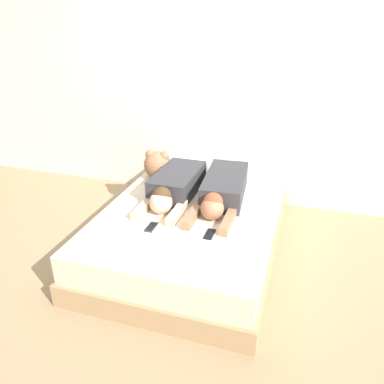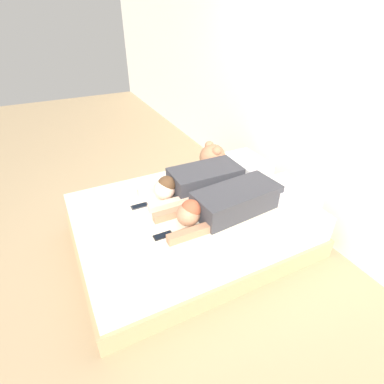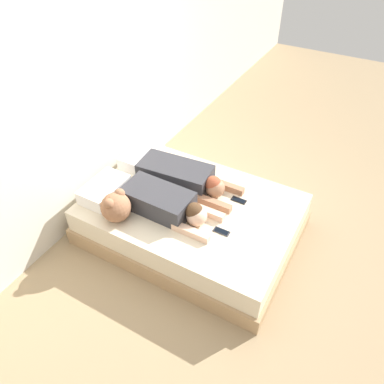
# 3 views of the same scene
# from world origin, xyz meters

# --- Properties ---
(ground_plane) EXTENTS (12.00, 12.00, 0.00)m
(ground_plane) POSITION_xyz_m (0.00, 0.00, 0.00)
(ground_plane) COLOR #9E8460
(wall_back) EXTENTS (12.00, 0.06, 2.60)m
(wall_back) POSITION_xyz_m (0.00, 1.20, 1.30)
(wall_back) COLOR silver
(wall_back) RESTS_ON ground_plane
(bed) EXTENTS (1.51, 2.10, 0.43)m
(bed) POSITION_xyz_m (0.00, 0.00, 0.21)
(bed) COLOR tan
(bed) RESTS_ON ground_plane
(pillow_head_left) EXTENTS (0.50, 0.31, 0.15)m
(pillow_head_left) POSITION_xyz_m (-0.33, 0.84, 0.50)
(pillow_head_left) COLOR white
(pillow_head_left) RESTS_ON bed
(pillow_head_right) EXTENTS (0.50, 0.31, 0.15)m
(pillow_head_right) POSITION_xyz_m (0.33, 0.84, 0.50)
(pillow_head_right) COLOR white
(pillow_head_right) RESTS_ON bed
(person_left) EXTENTS (0.38, 0.99, 0.23)m
(person_left) POSITION_xyz_m (-0.22, 0.15, 0.54)
(person_left) COLOR #333338
(person_left) RESTS_ON bed
(person_right) EXTENTS (0.42, 1.12, 0.23)m
(person_right) POSITION_xyz_m (0.22, 0.22, 0.53)
(person_right) COLOR #333338
(person_right) RESTS_ON bed
(cell_phone_left) EXTENTS (0.07, 0.15, 0.01)m
(cell_phone_left) POSITION_xyz_m (-0.21, -0.43, 0.44)
(cell_phone_left) COLOR #2D2D33
(cell_phone_left) RESTS_ON bed
(cell_phone_right) EXTENTS (0.07, 0.15, 0.01)m
(cell_phone_right) POSITION_xyz_m (0.27, -0.39, 0.44)
(cell_phone_right) COLOR black
(cell_phone_right) RESTS_ON bed
(plush_toy) EXTENTS (0.29, 0.29, 0.30)m
(plush_toy) POSITION_xyz_m (-0.53, 0.52, 0.58)
(plush_toy) COLOR #996647
(plush_toy) RESTS_ON bed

